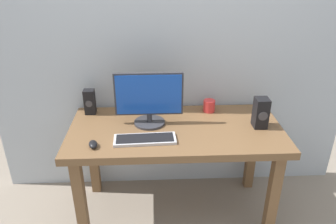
# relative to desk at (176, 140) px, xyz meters

# --- Properties ---
(ground_plane) EXTENTS (6.00, 6.00, 0.00)m
(ground_plane) POSITION_rel_desk_xyz_m (0.00, 0.00, -0.63)
(ground_plane) COLOR gray
(wall_back) EXTENTS (2.76, 0.04, 3.00)m
(wall_back) POSITION_rel_desk_xyz_m (0.00, 0.39, 0.87)
(wall_back) COLOR #B2BCC6
(wall_back) RESTS_ON ground_plane
(desk) EXTENTS (1.45, 0.70, 0.73)m
(desk) POSITION_rel_desk_xyz_m (0.00, 0.00, 0.00)
(desk) COLOR brown
(desk) RESTS_ON ground_plane
(monitor) EXTENTS (0.46, 0.22, 0.37)m
(monitor) POSITION_rel_desk_xyz_m (-0.18, 0.08, 0.28)
(monitor) COLOR #333338
(monitor) RESTS_ON desk
(keyboard_primary) EXTENTS (0.40, 0.15, 0.02)m
(keyboard_primary) POSITION_rel_desk_xyz_m (-0.21, -0.16, 0.11)
(keyboard_primary) COLOR silver
(keyboard_primary) RESTS_ON desk
(mouse) EXTENTS (0.07, 0.10, 0.04)m
(mouse) POSITION_rel_desk_xyz_m (-0.52, -0.22, 0.11)
(mouse) COLOR black
(mouse) RESTS_ON desk
(speaker_right) EXTENTS (0.09, 0.10, 0.21)m
(speaker_right) POSITION_rel_desk_xyz_m (0.57, -0.01, 0.20)
(speaker_right) COLOR black
(speaker_right) RESTS_ON desk
(speaker_left) EXTENTS (0.08, 0.07, 0.18)m
(speaker_left) POSITION_rel_desk_xyz_m (-0.62, 0.25, 0.19)
(speaker_left) COLOR black
(speaker_left) RESTS_ON desk
(coffee_mug) EXTENTS (0.09, 0.09, 0.09)m
(coffee_mug) POSITION_rel_desk_xyz_m (0.27, 0.24, 0.14)
(coffee_mug) COLOR red
(coffee_mug) RESTS_ON desk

